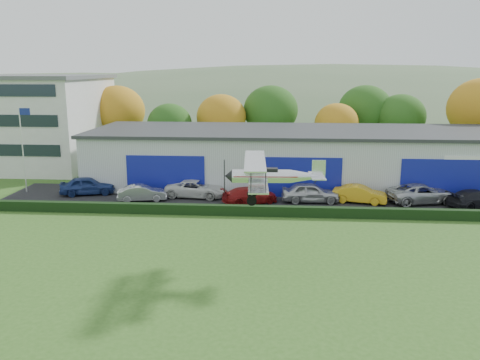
# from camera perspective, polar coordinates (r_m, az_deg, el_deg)

# --- Properties ---
(ground) EXTENTS (300.00, 300.00, 0.00)m
(ground) POSITION_cam_1_polar(r_m,az_deg,el_deg) (23.52, -3.25, -15.49)
(ground) COLOR #315A1C
(ground) RESTS_ON ground
(apron) EXTENTS (48.00, 9.00, 0.05)m
(apron) POSITION_cam_1_polar(r_m,az_deg,el_deg) (43.00, 4.37, -2.29)
(apron) COLOR black
(apron) RESTS_ON ground
(hedge) EXTENTS (46.00, 0.60, 0.80)m
(hedge) POSITION_cam_1_polar(r_m,az_deg,el_deg) (38.27, 4.37, -3.59)
(hedge) COLOR black
(hedge) RESTS_ON ground
(hangar) EXTENTS (40.60, 12.60, 5.30)m
(hangar) POSITION_cam_1_polar(r_m,az_deg,el_deg) (49.30, 6.75, 2.73)
(hangar) COLOR #B2B7BC
(hangar) RESTS_ON ground
(office_block) EXTENTS (20.60, 15.60, 10.40)m
(office_block) POSITION_cam_1_polar(r_m,az_deg,el_deg) (63.80, -24.80, 6.22)
(office_block) COLOR silver
(office_block) RESTS_ON ground
(flagpole) EXTENTS (1.05, 0.10, 8.00)m
(flagpole) POSITION_cam_1_polar(r_m,az_deg,el_deg) (48.64, -23.67, 4.15)
(flagpole) COLOR silver
(flagpole) RESTS_ON ground
(tree_belt) EXTENTS (75.70, 13.22, 10.12)m
(tree_belt) POSITION_cam_1_polar(r_m,az_deg,el_deg) (61.45, 2.44, 7.53)
(tree_belt) COLOR #3D2614
(tree_belt) RESTS_ON ground
(distant_hills) EXTENTS (430.00, 196.00, 56.00)m
(distant_hills) POSITION_cam_1_polar(r_m,az_deg,el_deg) (162.51, 1.69, 4.12)
(distant_hills) COLOR #4C6642
(distant_hills) RESTS_ON ground
(car_0) EXTENTS (5.12, 3.17, 1.63)m
(car_0) POSITION_cam_1_polar(r_m,az_deg,el_deg) (46.50, -17.12, -0.61)
(car_0) COLOR navy
(car_0) RESTS_ON apron
(car_1) EXTENTS (4.39, 2.42, 1.37)m
(car_1) POSITION_cam_1_polar(r_m,az_deg,el_deg) (43.12, -11.18, -1.48)
(car_1) COLOR silver
(car_1) RESTS_ON apron
(car_2) EXTENTS (5.54, 2.99, 1.48)m
(car_2) POSITION_cam_1_polar(r_m,az_deg,el_deg) (43.75, -5.07, -1.01)
(car_2) COLOR silver
(car_2) RESTS_ON apron
(car_3) EXTENTS (5.07, 3.71, 1.37)m
(car_3) POSITION_cam_1_polar(r_m,az_deg,el_deg) (41.55, 1.14, -1.77)
(car_3) COLOR maroon
(car_3) RESTS_ON apron
(car_4) EXTENTS (4.97, 2.15, 1.67)m
(car_4) POSITION_cam_1_polar(r_m,az_deg,el_deg) (42.32, 8.12, -1.42)
(car_4) COLOR silver
(car_4) RESTS_ON apron
(car_5) EXTENTS (4.70, 2.53, 1.47)m
(car_5) POSITION_cam_1_polar(r_m,az_deg,el_deg) (42.93, 13.61, -1.59)
(car_5) COLOR gold
(car_5) RESTS_ON apron
(car_6) EXTENTS (6.27, 4.00, 1.61)m
(car_6) POSITION_cam_1_polar(r_m,az_deg,el_deg) (44.40, 20.19, -1.46)
(car_6) COLOR silver
(car_6) RESTS_ON apron
(car_7) EXTENTS (5.34, 3.79, 1.44)m
(car_7) POSITION_cam_1_polar(r_m,az_deg,el_deg) (44.74, 25.51, -1.94)
(car_7) COLOR black
(car_7) RESTS_ON apron
(biplane) EXTENTS (5.71, 6.53, 2.45)m
(biplane) POSITION_cam_1_polar(r_m,az_deg,el_deg) (27.98, 3.44, 0.59)
(biplane) COLOR silver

